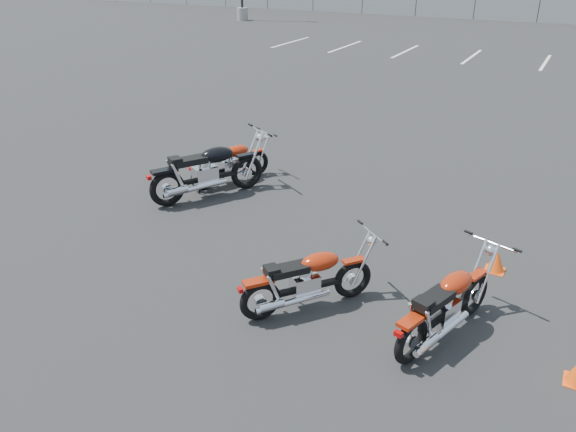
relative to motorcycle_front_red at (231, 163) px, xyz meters
The scene contains 8 objects.
ground 3.48m from the motorcycle_front_red, 50.48° to the right, with size 120.00×120.00×0.00m, color black.
motorcycle_front_red is the anchor object (origin of this frame).
motorcycle_second_black 0.82m from the motorcycle_front_red, 87.69° to the right, with size 1.62×2.23×1.16m.
motorcycle_third_red 4.60m from the motorcycle_front_red, 44.24° to the right, with size 1.50×1.71×0.94m.
motorcycle_rear_red 5.83m from the motorcycle_front_red, 30.73° to the right, with size 1.03×1.97×0.97m.
training_cone_near 5.41m from the motorcycle_front_red, 11.47° to the right, with size 0.28×0.28×0.33m.
chainlink_fence 32.41m from the motorcycle_front_red, 86.11° to the left, with size 80.06×0.06×1.80m.
parking_line_stripes 17.34m from the motorcycle_front_red, 90.99° to the left, with size 15.12×4.00×0.01m.
Camera 1 is at (3.76, -6.07, 4.24)m, focal length 35.00 mm.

